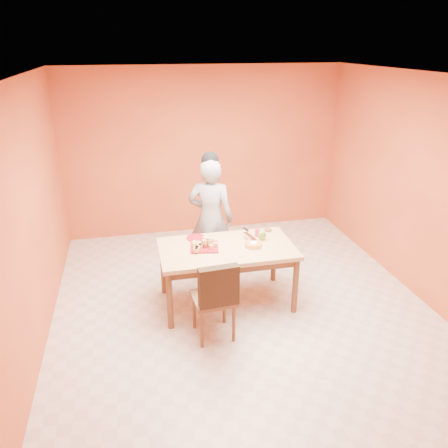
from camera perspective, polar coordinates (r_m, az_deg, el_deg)
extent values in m
plane|color=beige|center=(5.47, 2.41, -10.74)|extent=(5.00, 5.00, 0.00)
plane|color=silver|center=(4.57, 2.99, 18.76)|extent=(5.00, 5.00, 0.00)
plane|color=#C95A2E|center=(7.20, -2.60, 9.36)|extent=(4.50, 0.00, 4.50)
plane|color=#C95A2E|center=(4.81, -24.16, 0.41)|extent=(0.00, 5.00, 5.00)
plane|color=#C95A2E|center=(5.84, 24.55, 4.09)|extent=(0.00, 5.00, 5.00)
cube|color=tan|center=(5.20, 0.37, -3.26)|extent=(1.60, 0.90, 0.05)
cube|color=brown|center=(5.23, 0.37, -4.00)|extent=(1.48, 0.78, 0.10)
cylinder|color=brown|center=(4.95, -7.10, -9.96)|extent=(0.07, 0.07, 0.71)
cylinder|color=brown|center=(5.62, -7.95, -5.73)|extent=(0.07, 0.07, 0.71)
cylinder|color=brown|center=(5.26, 9.30, -7.99)|extent=(0.07, 0.07, 0.71)
cylinder|color=brown|center=(5.89, 6.55, -4.24)|extent=(0.07, 0.07, 0.71)
imported|color=gray|center=(5.81, -1.74, 0.67)|extent=(0.71, 0.60, 1.66)
cube|color=maroon|center=(5.17, -2.57, -3.01)|extent=(0.37, 0.37, 0.02)
cylinder|color=maroon|center=(5.42, -3.70, -1.80)|extent=(0.29, 0.29, 0.01)
cylinder|color=white|center=(5.18, 3.84, -3.03)|extent=(0.33, 0.33, 0.01)
cylinder|color=gold|center=(5.17, 3.85, -2.72)|extent=(0.24, 0.24, 0.05)
cube|color=silver|center=(5.32, 3.42, -1.59)|extent=(0.11, 0.27, 0.01)
ellipsoid|color=olive|center=(5.36, 4.99, -1.45)|extent=(0.12, 0.10, 0.13)
cylinder|color=#B61B50|center=(5.47, 4.39, -1.14)|extent=(0.07, 0.07, 0.09)
cylinder|color=#3D2510|center=(5.65, 5.71, -0.75)|extent=(0.12, 0.12, 0.03)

